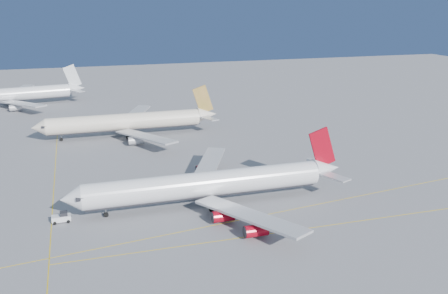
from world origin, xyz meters
The scene contains 6 objects.
ground centered at (0.00, 0.00, 0.00)m, with size 500.00×500.00×0.00m, color slate.
taxiway_lines centered at (-14.71, 6.34, 0.01)m, with size 118.86×140.00×0.02m.
airliner_virgin centered at (-6.11, 3.43, 4.73)m, with size 63.49×57.20×15.70m.
airliner_etihad centered at (-16.88, 66.65, 4.83)m, with size 60.56×56.15×15.85m.
airliner_third centered at (-58.67, 128.96, 4.94)m, with size 60.83×55.59×16.34m.
pushback_tug centered at (-37.93, 3.39, 0.99)m, with size 3.86×2.43×2.13m.
Camera 1 is at (-33.29, -95.81, 44.10)m, focal length 40.00 mm.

